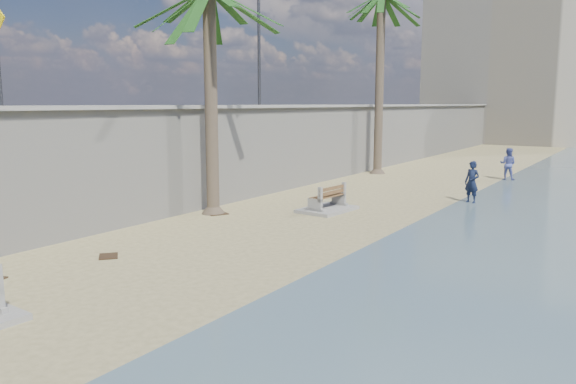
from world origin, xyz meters
The scene contains 10 objects.
ground_plane centered at (0.00, 0.00, 0.00)m, with size 140.00×140.00×0.00m, color tan.
seawall centered at (-5.20, 20.00, 1.75)m, with size 0.45×70.00×3.50m, color gray.
wall_cap centered at (-5.20, 20.00, 3.55)m, with size 0.80×70.00×0.12m, color gray.
end_building centered at (-2.00, 52.00, 7.00)m, with size 18.00×12.00×14.00m, color #B7AA93.
bench_far centered at (-1.23, 10.60, 0.37)m, with size 1.53×2.13×0.85m.
streetlight centered at (-5.10, 12.00, 6.64)m, with size 0.28×0.28×5.12m.
person_a centered at (2.48, 14.91, 0.90)m, with size 0.65×0.44×1.80m, color #121A33.
person_b centered at (2.18, 22.36, 0.86)m, with size 0.83×0.64×1.72m, color #485196.
debris_c centered at (-4.16, 8.16, 0.01)m, with size 0.78×0.62×0.03m, color #382616.
debris_d centered at (-2.81, 2.59, 0.01)m, with size 0.54×0.43×0.03m, color #382616.
Camera 1 is at (8.01, -6.04, 3.66)m, focal length 35.00 mm.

